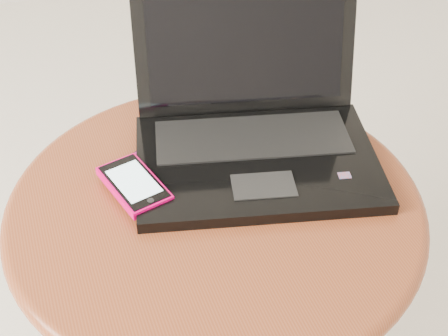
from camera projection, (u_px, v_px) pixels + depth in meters
name	position (u px, v px, depth m)	size (l,w,h in m)	color
table	(216.00, 248.00, 1.02)	(0.63, 0.63, 0.50)	#502C11
laptop	(253.00, 127.00, 1.02)	(0.43, 0.40, 0.24)	black
phone_black	(149.00, 178.00, 0.99)	(0.11, 0.13, 0.01)	black
phone_pink	(134.00, 185.00, 0.95)	(0.09, 0.14, 0.01)	#F50066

